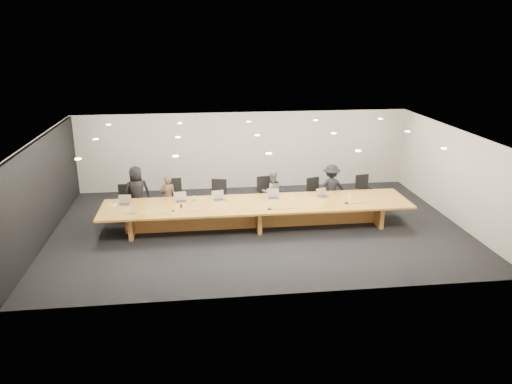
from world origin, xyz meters
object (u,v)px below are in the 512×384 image
person_a (137,192)px  laptop_c (219,196)px  laptop_b (181,197)px  amber_mug (181,206)px  mic_center (269,209)px  av_box (132,213)px  chair_mid_right (266,195)px  person_b (168,197)px  chair_left (174,198)px  chair_mid_left (218,198)px  mic_left (173,211)px  laptop_d (273,194)px  conference_table (257,211)px  laptop_e (323,193)px  water_bottle (194,200)px  mic_right (346,203)px  laptop_a (124,200)px  chair_right (316,194)px  person_c (272,192)px  paper_cup_near (293,199)px  chair_far_right (365,191)px  paper_cup_far (350,197)px  person_d (331,188)px  chair_far_left (126,202)px

person_a → laptop_c: person_a is taller
laptop_b → amber_mug: (0.02, -0.47, -0.09)m
mic_center → av_box: bearing=177.6°
chair_mid_right → person_b: person_b is taller
chair_left → chair_mid_left: size_ratio=1.05×
person_a → mic_left: 2.00m
laptop_c → laptop_d: bearing=-13.4°
chair_left → laptop_b: size_ratio=3.27×
chair_left → mic_center: 3.26m
person_a → av_box: 1.68m
conference_table → laptop_c: 1.23m
chair_mid_right → laptop_e: chair_mid_right is taller
water_bottle → mic_left: bearing=-135.7°
water_bottle → mic_right: (4.42, -0.52, -0.09)m
laptop_c → mic_center: (1.37, -0.96, -0.12)m
chair_left → laptop_a: chair_left is taller
chair_right → chair_mid_left: bearing=163.8°
laptop_a → mic_center: size_ratio=2.65×
chair_mid_left → av_box: chair_mid_left is taller
person_c → mic_center: size_ratio=9.98×
person_c → laptop_c: size_ratio=3.78×
paper_cup_near → chair_far_right: bearing=25.3°
laptop_a → mic_left: (1.42, -0.67, -0.13)m
laptop_b → water_bottle: (0.38, -0.17, -0.04)m
laptop_e → paper_cup_far: 0.79m
person_a → person_c: person_a is taller
chair_right → av_box: chair_right is taller
laptop_c → laptop_e: (3.16, -0.09, -0.01)m
laptop_c → mic_right: (3.69, -0.71, -0.12)m
paper_cup_far → mic_center: bearing=-165.5°
chair_right → paper_cup_far: 1.44m
laptop_d → chair_left: bearing=165.1°
laptop_a → paper_cup_near: (4.92, -0.22, -0.10)m
person_b → chair_right: bearing=169.6°
person_d → chair_far_right: bearing=-172.1°
chair_right → person_d: (0.46, -0.10, 0.23)m
person_a → person_b: 0.96m
laptop_c → water_bottle: laptop_c is taller
person_a → person_b: size_ratio=1.22×
person_b → water_bottle: bearing=118.4°
chair_far_right → person_b: size_ratio=0.81×
chair_left → paper_cup_near: chair_left is taller
conference_table → person_b: (-2.64, 1.14, 0.15)m
chair_far_left → conference_table: bearing=-20.7°
person_c → av_box: size_ratio=6.06×
chair_mid_right → person_a: size_ratio=0.72×
chair_mid_right → conference_table: bearing=-118.2°
chair_mid_left → mic_right: bearing=-10.6°
conference_table → mic_center: (0.27, -0.56, 0.25)m
water_bottle → paper_cup_near: 2.91m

